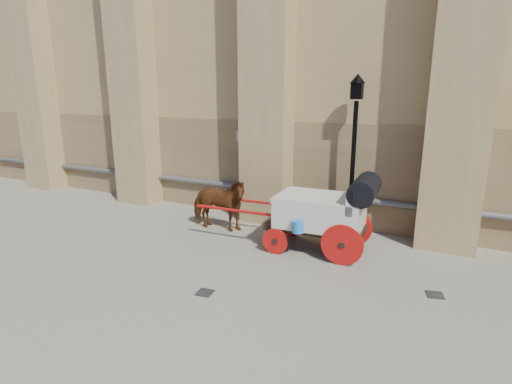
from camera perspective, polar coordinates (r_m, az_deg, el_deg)
The scene contains 6 objects.
ground at distance 8.94m, azimuth -2.48°, elevation -11.36°, with size 90.00×90.00×0.00m, color #6D685B.
horse at distance 11.32m, azimuth -5.42°, elevation -1.73°, with size 0.83×1.81×1.53m, color #653114.
carriage at distance 9.84m, azimuth 10.01°, elevation -2.54°, with size 4.55×1.66×1.97m.
street_lamp at distance 10.96m, azimuth 13.75°, elevation 5.59°, with size 0.40×0.40×4.30m.
drain_grate_near at distance 8.16m, azimuth -7.32°, elevation -14.07°, with size 0.32×0.32×0.01m, color black.
drain_grate_far at distance 8.75m, azimuth 24.19°, elevation -13.25°, with size 0.32×0.32×0.01m, color black.
Camera 1 is at (3.91, -7.07, 3.84)m, focal length 28.00 mm.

